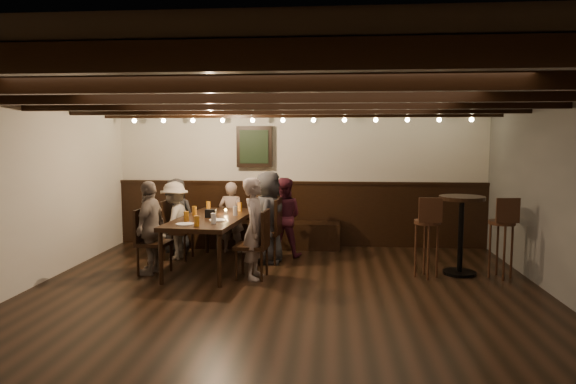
# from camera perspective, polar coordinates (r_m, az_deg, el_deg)

# --- Properties ---
(room) EXTENTS (7.00, 7.00, 7.00)m
(room) POSITION_cam_1_polar(r_m,az_deg,el_deg) (7.83, -1.29, -0.05)
(room) COLOR black
(room) RESTS_ON ground
(dining_table) EXTENTS (1.05, 2.07, 0.75)m
(dining_table) POSITION_cam_1_polar(r_m,az_deg,el_deg) (7.57, -8.45, -3.23)
(dining_table) COLOR black
(dining_table) RESTS_ON floor
(chair_left_near) EXTENTS (0.45, 0.45, 0.93)m
(chair_left_near) POSITION_cam_1_polar(r_m,az_deg,el_deg) (8.30, -12.22, -5.36)
(chair_left_near) COLOR black
(chair_left_near) RESTS_ON floor
(chair_left_far) EXTENTS (0.45, 0.45, 0.92)m
(chair_left_far) POSITION_cam_1_polar(r_m,az_deg,el_deg) (7.49, -14.75, -6.67)
(chair_left_far) COLOR black
(chair_left_far) RESTS_ON floor
(chair_right_near) EXTENTS (0.48, 0.48, 0.98)m
(chair_right_near) POSITION_cam_1_polar(r_m,az_deg,el_deg) (7.89, -2.39, -5.68)
(chair_right_near) COLOR black
(chair_right_near) RESTS_ON floor
(chair_right_far) EXTENTS (0.46, 0.46, 0.93)m
(chair_right_far) POSITION_cam_1_polar(r_m,az_deg,el_deg) (7.04, -3.89, -7.27)
(chair_right_far) COLOR black
(chair_right_far) RESTS_ON floor
(person_bench_left) EXTENTS (0.63, 0.44, 1.24)m
(person_bench_left) POSITION_cam_1_polar(r_m,az_deg,el_deg) (8.72, -12.30, -2.57)
(person_bench_left) COLOR #232325
(person_bench_left) RESTS_ON floor
(person_bench_centre) EXTENTS (0.45, 0.31, 1.18)m
(person_bench_centre) POSITION_cam_1_polar(r_m,az_deg,el_deg) (8.58, -6.32, -2.79)
(person_bench_centre) COLOR slate
(person_bench_centre) RESTS_ON floor
(person_bench_right) EXTENTS (0.65, 0.53, 1.27)m
(person_bench_right) POSITION_cam_1_polar(r_m,az_deg,el_deg) (8.23, -0.55, -2.81)
(person_bench_right) COLOR #4F1B2A
(person_bench_right) RESTS_ON floor
(person_left_near) EXTENTS (0.51, 0.82, 1.22)m
(person_left_near) POSITION_cam_1_polar(r_m,az_deg,el_deg) (8.25, -12.47, -3.11)
(person_left_near) COLOR gray
(person_left_near) RESTS_ON floor
(person_left_far) EXTENTS (0.38, 0.79, 1.31)m
(person_left_far) POSITION_cam_1_polar(r_m,az_deg,el_deg) (7.43, -15.04, -3.82)
(person_left_far) COLOR gray
(person_left_far) RESTS_ON floor
(person_right_near) EXTENTS (0.49, 0.71, 1.40)m
(person_right_near) POSITION_cam_1_polar(r_m,az_deg,el_deg) (7.81, -2.20, -2.83)
(person_right_near) COLOR #2B2B2E
(person_right_near) RESTS_ON floor
(person_right_far) EXTENTS (0.37, 0.52, 1.37)m
(person_right_far) POSITION_cam_1_polar(r_m,az_deg,el_deg) (6.95, -3.67, -4.05)
(person_right_far) COLOR gray
(person_right_far) RESTS_ON floor
(pint_a) EXTENTS (0.07, 0.07, 0.14)m
(pint_a) POSITION_cam_1_polar(r_m,az_deg,el_deg) (8.30, -8.85, -1.51)
(pint_a) COLOR #BF7219
(pint_a) RESTS_ON dining_table
(pint_b) EXTENTS (0.07, 0.07, 0.14)m
(pint_b) POSITION_cam_1_polar(r_m,az_deg,el_deg) (8.10, -5.39, -1.64)
(pint_b) COLOR #BF7219
(pint_b) RESTS_ON dining_table
(pint_c) EXTENTS (0.07, 0.07, 0.14)m
(pint_c) POSITION_cam_1_polar(r_m,az_deg,el_deg) (7.74, -10.36, -2.07)
(pint_c) COLOR #BF7219
(pint_c) RESTS_ON dining_table
(pint_d) EXTENTS (0.07, 0.07, 0.14)m
(pint_d) POSITION_cam_1_polar(r_m,az_deg,el_deg) (7.66, -5.87, -2.09)
(pint_d) COLOR silver
(pint_d) RESTS_ON dining_table
(pint_e) EXTENTS (0.07, 0.07, 0.14)m
(pint_e) POSITION_cam_1_polar(r_m,az_deg,el_deg) (7.20, -11.23, -2.69)
(pint_e) COLOR #BF7219
(pint_e) RESTS_ON dining_table
(pint_f) EXTENTS (0.07, 0.07, 0.14)m
(pint_f) POSITION_cam_1_polar(r_m,az_deg,el_deg) (6.97, -8.27, -2.92)
(pint_f) COLOR silver
(pint_f) RESTS_ON dining_table
(pint_g) EXTENTS (0.07, 0.07, 0.14)m
(pint_g) POSITION_cam_1_polar(r_m,az_deg,el_deg) (6.79, -10.12, -3.20)
(pint_g) COLOR #BF7219
(pint_g) RESTS_ON dining_table
(plate_near) EXTENTS (0.24, 0.24, 0.01)m
(plate_near) POSITION_cam_1_polar(r_m,az_deg,el_deg) (6.96, -11.39, -3.52)
(plate_near) COLOR white
(plate_near) RESTS_ON dining_table
(plate_far) EXTENTS (0.24, 0.24, 0.01)m
(plate_far) POSITION_cam_1_polar(r_m,az_deg,el_deg) (7.23, -7.82, -3.10)
(plate_far) COLOR white
(plate_far) RESTS_ON dining_table
(condiment_caddy) EXTENTS (0.15, 0.10, 0.12)m
(condiment_caddy) POSITION_cam_1_polar(r_m,az_deg,el_deg) (7.51, -8.58, -2.37)
(condiment_caddy) COLOR black
(condiment_caddy) RESTS_ON dining_table
(candle) EXTENTS (0.05, 0.05, 0.05)m
(candle) POSITION_cam_1_polar(r_m,az_deg,el_deg) (7.81, -6.96, -2.28)
(candle) COLOR beige
(candle) RESTS_ON dining_table
(high_top_table) EXTENTS (0.62, 0.62, 1.10)m
(high_top_table) POSITION_cam_1_polar(r_m,az_deg,el_deg) (7.52, 18.68, -3.31)
(high_top_table) COLOR black
(high_top_table) RESTS_ON floor
(bar_stool_left) EXTENTS (0.35, 0.36, 1.12)m
(bar_stool_left) POSITION_cam_1_polar(r_m,az_deg,el_deg) (7.27, 15.14, -5.97)
(bar_stool_left) COLOR #341C10
(bar_stool_left) RESTS_ON floor
(bar_stool_right) EXTENTS (0.35, 0.37, 1.12)m
(bar_stool_right) POSITION_cam_1_polar(r_m,az_deg,el_deg) (7.56, 22.59, -5.77)
(bar_stool_right) COLOR #341C10
(bar_stool_right) RESTS_ON floor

